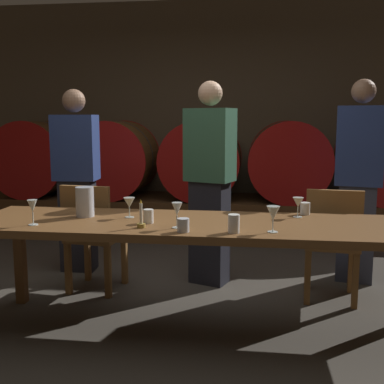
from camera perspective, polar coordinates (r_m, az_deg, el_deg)
The scene contains 25 objects.
ground_plane at distance 3.50m, azimuth -3.35°, elevation -14.61°, with size 7.87×7.87×0.00m, color #3F3A33.
back_wall at distance 6.29m, azimuth 1.80°, elevation 9.07°, with size 6.05×0.24×2.85m, color brown.
barrel_shelf at distance 5.86m, azimuth 1.22°, elevation -2.77°, with size 5.45×0.90×0.44m, color #4C2D16.
wine_barrel_far_left at distance 6.32m, azimuth -17.76°, elevation 3.88°, with size 0.94×0.90×0.94m.
wine_barrel_left at distance 5.97m, azimuth -9.01°, elevation 3.92°, with size 0.94×0.90×0.94m.
wine_barrel_center at distance 5.76m, azimuth 1.19°, elevation 3.86°, with size 0.94×0.90×0.94m.
wine_barrel_right at distance 5.74m, azimuth 11.39°, elevation 3.67°, with size 0.94×0.90×0.94m.
wine_barrel_far_right at distance 5.91m, azimuth 21.54°, elevation 3.37°, with size 0.94×0.90×0.94m.
dining_table at distance 3.06m, azimuth 1.33°, elevation -4.77°, with size 3.00×0.77×0.74m.
chair_left at distance 3.89m, azimuth -11.83°, elevation -4.79°, with size 0.44×0.44×0.88m.
chair_right at distance 3.76m, azimuth 16.40°, elevation -5.46°, with size 0.44×0.44×0.88m.
guest_left at distance 4.44m, azimuth -13.62°, elevation 1.45°, with size 0.39×0.26×1.65m.
guest_center at distance 3.97m, azimuth 2.13°, elevation 1.19°, with size 0.44×0.36×1.69m.
guest_right at distance 4.25m, azimuth 19.31°, elevation 1.34°, with size 0.43×0.32×1.71m.
candle_left at distance 2.90m, azimuth -6.10°, elevation -3.37°, with size 0.05×0.05×0.17m.
pitcher at distance 3.28m, azimuth -12.68°, elevation -1.14°, with size 0.12×0.12×0.20m.
wine_glass_far_left at distance 3.10m, azimuth -18.52°, elevation -1.71°, with size 0.06×0.06×0.16m.
wine_glass_left at distance 3.19m, azimuth -7.51°, elevation -1.34°, with size 0.08×0.08×0.13m.
wine_glass_center at distance 2.86m, azimuth -1.81°, elevation -2.15°, with size 0.06×0.06×0.16m.
wine_glass_right at distance 2.79m, azimuth 9.66°, elevation -2.60°, with size 0.08×0.08×0.15m.
wine_glass_far_right at distance 3.25m, azimuth 12.55°, elevation -1.28°, with size 0.07×0.07×0.13m.
cup_far_left at distance 3.02m, azimuth -5.22°, elevation -2.89°, with size 0.06×0.06×0.09m, color white.
cup_center_left at distance 2.78m, azimuth -1.05°, elevation -3.98°, with size 0.07×0.07×0.08m, color silver.
cup_center_right at distance 2.77m, azimuth 5.01°, elevation -3.77°, with size 0.07×0.07×0.11m, color white.
cup_far_right at distance 3.37m, azimuth 13.34°, elevation -1.93°, with size 0.07×0.07×0.08m, color white.
Camera 1 is at (0.60, -3.16, 1.39)m, focal length 44.66 mm.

